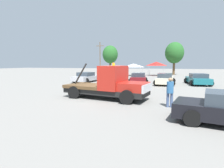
{
  "coord_description": "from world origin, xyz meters",
  "views": [
    {
      "loc": [
        3.98,
        -11.71,
        2.46
      ],
      "look_at": [
        0.5,
        0.0,
        1.05
      ],
      "focal_mm": 28.0,
      "sensor_mm": 36.0,
      "label": 1
    }
  ],
  "objects_px": {
    "parked_car_charcoal": "(113,78)",
    "parked_car_teal": "(198,79)",
    "tow_truck": "(110,85)",
    "canopy_tent_red": "(156,64)",
    "parked_car_silver": "(87,77)",
    "parked_car_maroon": "(138,78)",
    "tree_center": "(174,53)",
    "tree_left": "(110,55)",
    "utility_pole": "(100,57)",
    "parked_car_cream": "(165,79)",
    "person_near_truck": "(170,90)",
    "canopy_tent_white": "(133,65)"
  },
  "relations": [
    {
      "from": "parked_car_charcoal",
      "to": "parked_car_teal",
      "type": "relative_size",
      "value": 0.97
    },
    {
      "from": "tow_truck",
      "to": "canopy_tent_red",
      "type": "relative_size",
      "value": 2.02
    },
    {
      "from": "parked_car_silver",
      "to": "parked_car_maroon",
      "type": "relative_size",
      "value": 1.07
    },
    {
      "from": "tree_center",
      "to": "tow_truck",
      "type": "bearing_deg",
      "value": -100.67
    },
    {
      "from": "tow_truck",
      "to": "tree_left",
      "type": "height_order",
      "value": "tree_left"
    },
    {
      "from": "utility_pole",
      "to": "tree_left",
      "type": "bearing_deg",
      "value": -1.22
    },
    {
      "from": "parked_car_charcoal",
      "to": "parked_car_cream",
      "type": "height_order",
      "value": "same"
    },
    {
      "from": "tree_left",
      "to": "tow_truck",
      "type": "bearing_deg",
      "value": -72.89
    },
    {
      "from": "tree_left",
      "to": "utility_pole",
      "type": "bearing_deg",
      "value": 178.78
    },
    {
      "from": "person_near_truck",
      "to": "canopy_tent_red",
      "type": "height_order",
      "value": "canopy_tent_red"
    },
    {
      "from": "canopy_tent_white",
      "to": "tow_truck",
      "type": "bearing_deg",
      "value": -84.16
    },
    {
      "from": "parked_car_cream",
      "to": "tree_left",
      "type": "distance_m",
      "value": 27.97
    },
    {
      "from": "parked_car_maroon",
      "to": "parked_car_cream",
      "type": "distance_m",
      "value": 3.37
    },
    {
      "from": "parked_car_maroon",
      "to": "tree_left",
      "type": "relative_size",
      "value": 0.63
    },
    {
      "from": "parked_car_teal",
      "to": "utility_pole",
      "type": "bearing_deg",
      "value": 37.17
    },
    {
      "from": "canopy_tent_red",
      "to": "parked_car_cream",
      "type": "bearing_deg",
      "value": -83.87
    },
    {
      "from": "tow_truck",
      "to": "canopy_tent_white",
      "type": "height_order",
      "value": "tow_truck"
    },
    {
      "from": "parked_car_teal",
      "to": "tree_left",
      "type": "xyz_separation_m",
      "value": [
        -17.92,
        22.82,
        4.29
      ]
    },
    {
      "from": "tree_left",
      "to": "canopy_tent_white",
      "type": "bearing_deg",
      "value": -49.33
    },
    {
      "from": "tree_left",
      "to": "parked_car_maroon",
      "type": "bearing_deg",
      "value": -64.74
    },
    {
      "from": "person_near_truck",
      "to": "parked_car_charcoal",
      "type": "xyz_separation_m",
      "value": [
        -6.84,
        11.85,
        -0.33
      ]
    },
    {
      "from": "parked_car_silver",
      "to": "parked_car_charcoal",
      "type": "relative_size",
      "value": 1.12
    },
    {
      "from": "parked_car_maroon",
      "to": "utility_pole",
      "type": "distance_m",
      "value": 27.21
    },
    {
      "from": "person_near_truck",
      "to": "tree_center",
      "type": "height_order",
      "value": "tree_center"
    },
    {
      "from": "parked_car_silver",
      "to": "parked_car_maroon",
      "type": "bearing_deg",
      "value": -78.46
    },
    {
      "from": "tree_center",
      "to": "utility_pole",
      "type": "xyz_separation_m",
      "value": [
        -19.1,
        3.45,
        -0.48
      ]
    },
    {
      "from": "tow_truck",
      "to": "utility_pole",
      "type": "relative_size",
      "value": 0.77
    },
    {
      "from": "tree_left",
      "to": "utility_pole",
      "type": "xyz_separation_m",
      "value": [
        -2.94,
        0.06,
        -0.51
      ]
    },
    {
      "from": "parked_car_maroon",
      "to": "utility_pole",
      "type": "xyz_separation_m",
      "value": [
        -13.82,
        23.13,
        3.78
      ]
    },
    {
      "from": "parked_car_teal",
      "to": "utility_pole",
      "type": "height_order",
      "value": "utility_pole"
    },
    {
      "from": "parked_car_silver",
      "to": "tree_left",
      "type": "xyz_separation_m",
      "value": [
        -3.93,
        23.7,
        4.29
      ]
    },
    {
      "from": "parked_car_teal",
      "to": "tree_left",
      "type": "relative_size",
      "value": 0.62
    },
    {
      "from": "person_near_truck",
      "to": "canopy_tent_red",
      "type": "xyz_separation_m",
      "value": [
        -1.92,
        27.41,
        1.5
      ]
    },
    {
      "from": "canopy_tent_white",
      "to": "utility_pole",
      "type": "relative_size",
      "value": 0.4
    },
    {
      "from": "parked_car_cream",
      "to": "parked_car_teal",
      "type": "xyz_separation_m",
      "value": [
        3.74,
        0.9,
        0.0
      ]
    },
    {
      "from": "tree_center",
      "to": "tree_left",
      "type": "bearing_deg",
      "value": 168.15
    },
    {
      "from": "tow_truck",
      "to": "parked_car_charcoal",
      "type": "bearing_deg",
      "value": 115.93
    },
    {
      "from": "tow_truck",
      "to": "person_near_truck",
      "type": "height_order",
      "value": "tow_truck"
    },
    {
      "from": "parked_car_charcoal",
      "to": "person_near_truck",
      "type": "bearing_deg",
      "value": -142.06
    },
    {
      "from": "tow_truck",
      "to": "parked_car_silver",
      "type": "xyz_separation_m",
      "value": [
        -6.5,
        10.15,
        -0.33
      ]
    },
    {
      "from": "parked_car_charcoal",
      "to": "parked_car_cream",
      "type": "distance_m",
      "value": 6.64
    },
    {
      "from": "canopy_tent_white",
      "to": "utility_pole",
      "type": "xyz_separation_m",
      "value": [
        -10.84,
        9.26,
        2.3
      ]
    },
    {
      "from": "utility_pole",
      "to": "canopy_tent_white",
      "type": "bearing_deg",
      "value": -40.49
    },
    {
      "from": "parked_car_silver",
      "to": "tree_center",
      "type": "height_order",
      "value": "tree_center"
    },
    {
      "from": "parked_car_maroon",
      "to": "tree_left",
      "type": "xyz_separation_m",
      "value": [
        -10.88,
        23.06,
        4.29
      ]
    },
    {
      "from": "tow_truck",
      "to": "parked_car_cream",
      "type": "distance_m",
      "value": 10.8
    },
    {
      "from": "tow_truck",
      "to": "canopy_tent_red",
      "type": "height_order",
      "value": "canopy_tent_red"
    },
    {
      "from": "parked_car_silver",
      "to": "canopy_tent_red",
      "type": "distance_m",
      "value": 18.15
    },
    {
      "from": "parked_car_silver",
      "to": "parked_car_maroon",
      "type": "height_order",
      "value": "same"
    },
    {
      "from": "utility_pole",
      "to": "parked_car_cream",
      "type": "bearing_deg",
      "value": -54.25
    }
  ]
}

